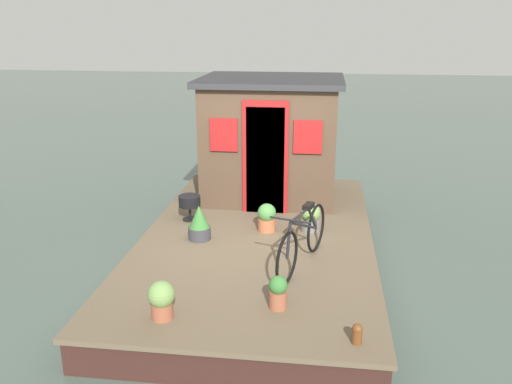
% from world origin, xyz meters
% --- Properties ---
extents(ground_plane, '(60.00, 60.00, 0.00)m').
position_xyz_m(ground_plane, '(0.00, 0.00, 0.00)').
color(ground_plane, '#47564C').
extents(houseboat_deck, '(5.90, 3.27, 0.45)m').
position_xyz_m(houseboat_deck, '(0.00, 0.00, 0.23)').
color(houseboat_deck, brown).
rests_on(houseboat_deck, ground_plane).
extents(houseboat_cabin, '(2.00, 2.38, 2.05)m').
position_xyz_m(houseboat_cabin, '(1.84, 0.00, 1.49)').
color(houseboat_cabin, '#4C3828').
rests_on(houseboat_cabin, houseboat_deck).
extents(bicycle, '(1.64, 0.64, 0.78)m').
position_xyz_m(bicycle, '(-1.00, -0.69, 0.82)').
color(bicycle, black).
rests_on(bicycle, houseboat_deck).
extents(potted_plant_geranium, '(0.27, 0.27, 0.42)m').
position_xyz_m(potted_plant_geranium, '(0.14, -0.12, 0.66)').
color(potted_plant_geranium, '#B2603D').
rests_on(potted_plant_geranium, houseboat_deck).
extents(potted_plant_succulent, '(0.20, 0.20, 0.37)m').
position_xyz_m(potted_plant_succulent, '(-2.06, -0.48, 0.64)').
color(potted_plant_succulent, '#935138').
rests_on(potted_plant_succulent, houseboat_deck).
extents(potted_plant_ivy, '(0.32, 0.32, 0.50)m').
position_xyz_m(potted_plant_ivy, '(-0.30, 0.79, 0.69)').
color(potted_plant_ivy, '#38383D').
rests_on(potted_plant_ivy, houseboat_deck).
extents(potted_plant_sage, '(0.28, 0.28, 0.42)m').
position_xyz_m(potted_plant_sage, '(-2.43, 0.69, 0.67)').
color(potted_plant_sage, '#935138').
rests_on(potted_plant_sage, houseboat_deck).
extents(potted_plant_lavender, '(0.28, 0.28, 0.42)m').
position_xyz_m(potted_plant_lavender, '(0.22, -0.75, 0.66)').
color(potted_plant_lavender, slate).
rests_on(potted_plant_lavender, houseboat_deck).
extents(charcoal_grill, '(0.34, 0.34, 0.39)m').
position_xyz_m(charcoal_grill, '(0.44, 1.11, 0.74)').
color(charcoal_grill, black).
rests_on(charcoal_grill, houseboat_deck).
extents(mooring_bollard, '(0.11, 0.11, 0.21)m').
position_xyz_m(mooring_bollard, '(-2.63, -1.29, 0.56)').
color(mooring_bollard, brown).
rests_on(mooring_bollard, houseboat_deck).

